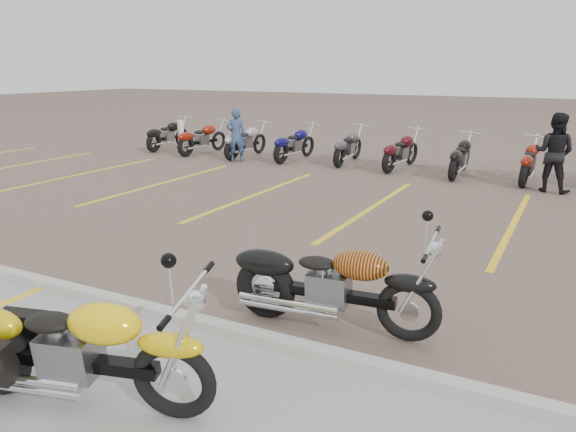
% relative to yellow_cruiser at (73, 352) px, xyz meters
% --- Properties ---
extents(ground, '(100.00, 100.00, 0.00)m').
position_rel_yellow_cruiser_xyz_m(ground, '(-0.11, 3.66, -0.50)').
color(ground, brown).
rests_on(ground, ground).
extents(curb, '(60.00, 0.18, 0.12)m').
position_rel_yellow_cruiser_xyz_m(curb, '(-0.11, 1.66, -0.44)').
color(curb, '#ADAAA3').
rests_on(curb, ground).
extents(parking_stripes, '(38.00, 5.50, 0.01)m').
position_rel_yellow_cruiser_xyz_m(parking_stripes, '(-0.11, 7.66, -0.49)').
color(parking_stripes, yellow).
rests_on(parking_stripes, ground).
extents(yellow_cruiser, '(2.38, 0.77, 1.00)m').
position_rel_yellow_cruiser_xyz_m(yellow_cruiser, '(0.00, 0.00, 0.00)').
color(yellow_cruiser, black).
rests_on(yellow_cruiser, ground).
extents(flame_cruiser, '(2.32, 0.41, 0.95)m').
position_rel_yellow_cruiser_xyz_m(flame_cruiser, '(1.29, 2.32, -0.02)').
color(flame_cruiser, black).
rests_on(flame_cruiser, ground).
extents(person_a, '(0.69, 0.62, 1.58)m').
position_rel_yellow_cruiser_xyz_m(person_a, '(-5.67, 11.26, 0.29)').
color(person_a, navy).
rests_on(person_a, ground).
extents(person_b, '(1.00, 0.86, 1.80)m').
position_rel_yellow_cruiser_xyz_m(person_b, '(2.99, 11.06, 0.40)').
color(person_b, black).
rests_on(person_b, ground).
extents(bollard, '(0.20, 0.20, 1.00)m').
position_rel_yellow_cruiser_xyz_m(bollard, '(-8.79, 12.58, 0.00)').
color(bollard, white).
rests_on(bollard, ground).
extents(bg_bike_row, '(17.21, 2.02, 1.10)m').
position_rel_yellow_cruiser_xyz_m(bg_bike_row, '(-0.92, 12.24, 0.05)').
color(bg_bike_row, black).
rests_on(bg_bike_row, ground).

